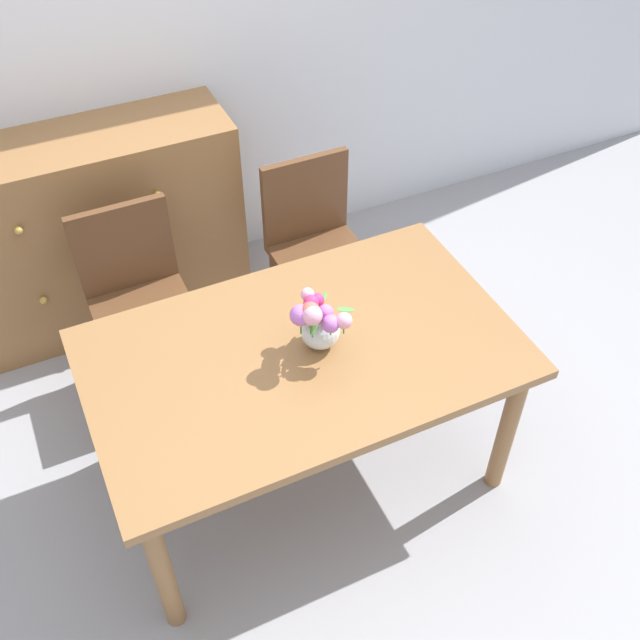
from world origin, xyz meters
name	(u,v)px	position (x,y,z in m)	size (l,w,h in m)	color
ground_plane	(305,468)	(0.00, 0.00, 0.00)	(12.00, 12.00, 0.00)	#939399
back_wall	(150,4)	(0.00, 1.60, 1.40)	(7.00, 0.10, 2.80)	silver
dining_table	(303,367)	(0.00, 0.00, 0.65)	(1.55, 0.94, 0.74)	olive
chair_left	(137,292)	(-0.43, 0.81, 0.52)	(0.42, 0.42, 0.90)	brown
chair_right	(315,240)	(0.43, 0.81, 0.52)	(0.42, 0.42, 0.90)	brown
dresser	(92,233)	(-0.51, 1.33, 0.50)	(1.40, 0.47, 1.00)	olive
flower_vase	(318,322)	(0.05, -0.01, 0.87)	(0.25, 0.22, 0.26)	silver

